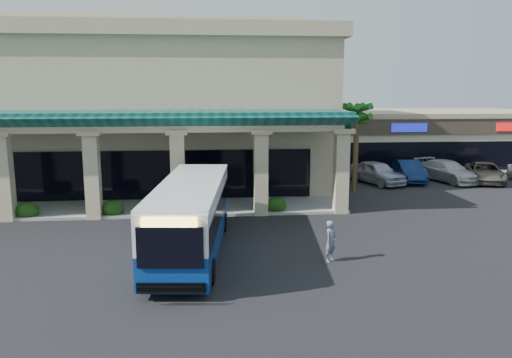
{
  "coord_description": "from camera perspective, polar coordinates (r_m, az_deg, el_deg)",
  "views": [
    {
      "loc": [
        -1.29,
        -21.62,
        6.84
      ],
      "look_at": [
        1.14,
        4.15,
        2.2
      ],
      "focal_mm": 35.0,
      "sensor_mm": 36.0,
      "label": 1
    }
  ],
  "objects": [
    {
      "name": "palm_0",
      "position": [
        34.24,
        11.29,
        4.03
      ],
      "size": [
        2.4,
        2.4,
        6.6
      ],
      "primitive_type": null,
      "color": "#1A5C18",
      "rests_on": "ground"
    },
    {
      "name": "palm_1",
      "position": [
        37.43,
        11.44,
        3.92
      ],
      "size": [
        2.4,
        2.4,
        5.8
      ],
      "primitive_type": null,
      "color": "#1A5C18",
      "rests_on": "ground"
    },
    {
      "name": "transit_bus",
      "position": [
        21.31,
        -7.39,
        -4.39
      ],
      "size": [
        3.57,
        11.06,
        3.04
      ],
      "primitive_type": null,
      "rotation": [
        0.0,
        0.0,
        -0.1
      ],
      "color": "navy",
      "rests_on": "ground"
    },
    {
      "name": "ground",
      "position": [
        22.72,
        -1.89,
        -7.37
      ],
      "size": [
        110.0,
        110.0,
        0.0
      ],
      "primitive_type": "plane",
      "color": "black"
    },
    {
      "name": "car_red",
      "position": [
        40.33,
        21.02,
        0.85
      ],
      "size": [
        3.8,
        5.87,
        1.58
      ],
      "primitive_type": "imported",
      "rotation": [
        0.0,
        0.0,
        0.32
      ],
      "color": "#BBBBBB",
      "rests_on": "ground"
    },
    {
      "name": "main_building",
      "position": [
        38.24,
        -15.64,
        8.04
      ],
      "size": [
        30.8,
        14.8,
        11.35
      ],
      "primitive_type": null,
      "color": "tan",
      "rests_on": "ground"
    },
    {
      "name": "car_white",
      "position": [
        39.39,
        17.09,
        0.87
      ],
      "size": [
        2.32,
        4.98,
        1.58
      ],
      "primitive_type": "imported",
      "rotation": [
        0.0,
        0.0,
        -0.14
      ],
      "color": "#0F2151",
      "rests_on": "ground"
    },
    {
      "name": "strip_mall",
      "position": [
        49.73,
        17.53,
        4.63
      ],
      "size": [
        22.5,
        12.5,
        4.9
      ],
      "primitive_type": null,
      "color": "beige",
      "rests_on": "ground"
    },
    {
      "name": "car_silver",
      "position": [
        37.87,
        13.66,
        0.75
      ],
      "size": [
        3.5,
        5.28,
        1.67
      ],
      "primitive_type": "imported",
      "rotation": [
        0.0,
        0.0,
        0.34
      ],
      "color": "#ADAFBF",
      "rests_on": "ground"
    },
    {
      "name": "pedestrian",
      "position": [
        20.44,
        8.55,
        -7.02
      ],
      "size": [
        0.72,
        0.72,
        1.68
      ],
      "primitive_type": "imported",
      "rotation": [
        0.0,
        0.0,
        0.8
      ],
      "color": "slate",
      "rests_on": "ground"
    },
    {
      "name": "car_gray",
      "position": [
        41.16,
        24.66,
        0.7
      ],
      "size": [
        4.14,
        5.81,
        1.47
      ],
      "primitive_type": "imported",
      "rotation": [
        0.0,
        0.0,
        -0.36
      ],
      "color": "#666152",
      "rests_on": "ground"
    },
    {
      "name": "arcade",
      "position": [
        29.48,
        -18.49,
        1.85
      ],
      "size": [
        30.0,
        6.2,
        5.7
      ],
      "primitive_type": null,
      "color": "#0B433E",
      "rests_on": "ground"
    },
    {
      "name": "broadleaf_tree",
      "position": [
        41.8,
        6.81,
        4.0
      ],
      "size": [
        2.6,
        2.6,
        4.81
      ],
      "primitive_type": null,
      "color": "#15360C",
      "rests_on": "ground"
    }
  ]
}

